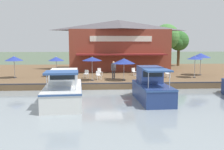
{
  "coord_description": "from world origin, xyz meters",
  "views": [
    {
      "loc": [
        22.31,
        -1.12,
        4.23
      ],
      "look_at": [
        -1.0,
        0.34,
        1.3
      ],
      "focal_mm": 40.0,
      "sensor_mm": 36.0,
      "label": 1
    }
  ],
  "objects_px": {
    "waterfront_restaurant": "(119,44)",
    "cafe_chair_under_first_umbrella": "(141,72)",
    "cafe_chair_back_row_seat": "(86,73)",
    "tree_behind_restaurant": "(178,42)",
    "patio_umbrella_mid_patio_left": "(195,58)",
    "cafe_chair_beside_entrance": "(100,71)",
    "cafe_chair_far_corner_seat": "(167,73)",
    "cafe_chair_facing_river": "(98,75)",
    "patio_umbrella_near_quay_edge": "(201,55)",
    "cafe_chair_mid_patio": "(134,71)",
    "mooring_post": "(143,78)",
    "patio_umbrella_mid_patio_right": "(56,59)",
    "motorboat_far_downstream": "(64,89)",
    "patio_umbrella_by_entrance": "(14,58)",
    "patio_umbrella_far_corner": "(92,59)",
    "tree_upstream_bank": "(166,38)",
    "patio_umbrella_back_row": "(124,61)",
    "motorboat_nearest_quay": "(150,88)",
    "person_at_quay_edge": "(114,68)"
  },
  "relations": [
    {
      "from": "waterfront_restaurant",
      "to": "cafe_chair_under_first_umbrella",
      "type": "distance_m",
      "value": 8.42
    },
    {
      "from": "cafe_chair_back_row_seat",
      "to": "tree_behind_restaurant",
      "type": "height_order",
      "value": "tree_behind_restaurant"
    },
    {
      "from": "patio_umbrella_mid_patio_left",
      "to": "cafe_chair_beside_entrance",
      "type": "relative_size",
      "value": 2.76
    },
    {
      "from": "patio_umbrella_mid_patio_left",
      "to": "cafe_chair_far_corner_seat",
      "type": "bearing_deg",
      "value": -97.21
    },
    {
      "from": "cafe_chair_facing_river",
      "to": "patio_umbrella_mid_patio_left",
      "type": "bearing_deg",
      "value": 93.59
    },
    {
      "from": "cafe_chair_facing_river",
      "to": "patio_umbrella_near_quay_edge",
      "type": "bearing_deg",
      "value": 102.84
    },
    {
      "from": "cafe_chair_mid_patio",
      "to": "mooring_post",
      "type": "xyz_separation_m",
      "value": [
        5.9,
        -0.09,
        0.0
      ]
    },
    {
      "from": "waterfront_restaurant",
      "to": "cafe_chair_mid_patio",
      "type": "height_order",
      "value": "waterfront_restaurant"
    },
    {
      "from": "patio_umbrella_near_quay_edge",
      "to": "cafe_chair_beside_entrance",
      "type": "bearing_deg",
      "value": -91.5
    },
    {
      "from": "patio_umbrella_mid_patio_left",
      "to": "patio_umbrella_near_quay_edge",
      "type": "bearing_deg",
      "value": 143.77
    },
    {
      "from": "cafe_chair_facing_river",
      "to": "waterfront_restaurant",
      "type": "bearing_deg",
      "value": 163.67
    },
    {
      "from": "patio_umbrella_mid_patio_left",
      "to": "cafe_chair_facing_river",
      "type": "distance_m",
      "value": 10.51
    },
    {
      "from": "patio_umbrella_mid_patio_right",
      "to": "cafe_chair_beside_entrance",
      "type": "height_order",
      "value": "patio_umbrella_mid_patio_right"
    },
    {
      "from": "cafe_chair_facing_river",
      "to": "cafe_chair_mid_patio",
      "type": "height_order",
      "value": "same"
    },
    {
      "from": "motorboat_far_downstream",
      "to": "cafe_chair_under_first_umbrella",
      "type": "bearing_deg",
      "value": 142.59
    },
    {
      "from": "cafe_chair_under_first_umbrella",
      "to": "cafe_chair_beside_entrance",
      "type": "height_order",
      "value": "same"
    },
    {
      "from": "patio_umbrella_by_entrance",
      "to": "cafe_chair_far_corner_seat",
      "type": "relative_size",
      "value": 2.78
    },
    {
      "from": "patio_umbrella_far_corner",
      "to": "cafe_chair_far_corner_seat",
      "type": "height_order",
      "value": "patio_umbrella_far_corner"
    },
    {
      "from": "waterfront_restaurant",
      "to": "motorboat_far_downstream",
      "type": "height_order",
      "value": "waterfront_restaurant"
    },
    {
      "from": "cafe_chair_far_corner_seat",
      "to": "cafe_chair_mid_patio",
      "type": "height_order",
      "value": "same"
    },
    {
      "from": "waterfront_restaurant",
      "to": "cafe_chair_mid_patio",
      "type": "bearing_deg",
      "value": 9.58
    },
    {
      "from": "patio_umbrella_by_entrance",
      "to": "tree_upstream_bank",
      "type": "height_order",
      "value": "tree_upstream_bank"
    },
    {
      "from": "patio_umbrella_far_corner",
      "to": "patio_umbrella_mid_patio_right",
      "type": "distance_m",
      "value": 5.28
    },
    {
      "from": "cafe_chair_mid_patio",
      "to": "motorboat_far_downstream",
      "type": "height_order",
      "value": "motorboat_far_downstream"
    },
    {
      "from": "patio_umbrella_back_row",
      "to": "tree_upstream_bank",
      "type": "height_order",
      "value": "tree_upstream_bank"
    },
    {
      "from": "patio_umbrella_back_row",
      "to": "cafe_chair_facing_river",
      "type": "relative_size",
      "value": 2.64
    },
    {
      "from": "patio_umbrella_mid_patio_right",
      "to": "patio_umbrella_near_quay_edge",
      "type": "relative_size",
      "value": 0.86
    },
    {
      "from": "patio_umbrella_mid_patio_left",
      "to": "cafe_chair_facing_river",
      "type": "height_order",
      "value": "patio_umbrella_mid_patio_left"
    },
    {
      "from": "waterfront_restaurant",
      "to": "cafe_chair_mid_patio",
      "type": "distance_m",
      "value": 7.72
    },
    {
      "from": "patio_umbrella_back_row",
      "to": "motorboat_far_downstream",
      "type": "height_order",
      "value": "patio_umbrella_back_row"
    },
    {
      "from": "cafe_chair_beside_entrance",
      "to": "motorboat_nearest_quay",
      "type": "height_order",
      "value": "motorboat_nearest_quay"
    },
    {
      "from": "cafe_chair_mid_patio",
      "to": "tree_upstream_bank",
      "type": "relative_size",
      "value": 0.13
    },
    {
      "from": "patio_umbrella_mid_patio_right",
      "to": "motorboat_far_downstream",
      "type": "distance_m",
      "value": 10.13
    },
    {
      "from": "cafe_chair_far_corner_seat",
      "to": "patio_umbrella_by_entrance",
      "type": "bearing_deg",
      "value": -91.79
    },
    {
      "from": "cafe_chair_back_row_seat",
      "to": "tree_upstream_bank",
      "type": "distance_m",
      "value": 17.68
    },
    {
      "from": "patio_umbrella_back_row",
      "to": "patio_umbrella_mid_patio_right",
      "type": "relative_size",
      "value": 1.0
    },
    {
      "from": "cafe_chair_beside_entrance",
      "to": "tree_behind_restaurant",
      "type": "distance_m",
      "value": 17.9
    },
    {
      "from": "patio_umbrella_back_row",
      "to": "motorboat_nearest_quay",
      "type": "xyz_separation_m",
      "value": [
        6.31,
        1.28,
        -1.57
      ]
    },
    {
      "from": "cafe_chair_under_first_umbrella",
      "to": "cafe_chair_far_corner_seat",
      "type": "relative_size",
      "value": 1.0
    },
    {
      "from": "tree_behind_restaurant",
      "to": "waterfront_restaurant",
      "type": "bearing_deg",
      "value": -65.52
    },
    {
      "from": "waterfront_restaurant",
      "to": "mooring_post",
      "type": "height_order",
      "value": "waterfront_restaurant"
    },
    {
      "from": "patio_umbrella_mid_patio_left",
      "to": "patio_umbrella_far_corner",
      "type": "bearing_deg",
      "value": -82.03
    },
    {
      "from": "patio_umbrella_mid_patio_right",
      "to": "motorboat_nearest_quay",
      "type": "distance_m",
      "value": 13.02
    },
    {
      "from": "motorboat_far_downstream",
      "to": "person_at_quay_edge",
      "type": "bearing_deg",
      "value": 151.31
    },
    {
      "from": "patio_umbrella_far_corner",
      "to": "mooring_post",
      "type": "distance_m",
      "value": 5.32
    },
    {
      "from": "tree_behind_restaurant",
      "to": "cafe_chair_far_corner_seat",
      "type": "bearing_deg",
      "value": -22.46
    },
    {
      "from": "cafe_chair_beside_entrance",
      "to": "mooring_post",
      "type": "height_order",
      "value": "mooring_post"
    },
    {
      "from": "cafe_chair_back_row_seat",
      "to": "person_at_quay_edge",
      "type": "distance_m",
      "value": 3.06
    },
    {
      "from": "patio_umbrella_mid_patio_right",
      "to": "cafe_chair_back_row_seat",
      "type": "distance_m",
      "value": 3.92
    },
    {
      "from": "cafe_chair_mid_patio",
      "to": "tree_upstream_bank",
      "type": "height_order",
      "value": "tree_upstream_bank"
    }
  ]
}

